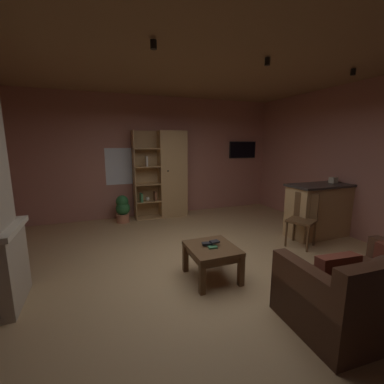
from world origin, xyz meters
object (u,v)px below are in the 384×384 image
coffee_table (212,253)px  wall_mounted_tv (243,150)px  kitchen_bar_counter (323,210)px  dining_chair (303,216)px  tissue_box (333,180)px  bookshelf_cabinet (169,175)px  table_book_1 (207,243)px  potted_floor_plant (123,208)px  table_book_0 (212,247)px  table_book_2 (215,242)px  leather_couch (366,294)px

coffee_table → wall_mounted_tv: size_ratio=0.85×
kitchen_bar_counter → dining_chair: 0.78m
tissue_box → bookshelf_cabinet: bearing=138.5°
table_book_1 → potted_floor_plant: (-0.78, 2.94, -0.16)m
wall_mounted_tv → dining_chair: bearing=-99.9°
kitchen_bar_counter → wall_mounted_tv: (-0.23, 2.61, 1.09)m
bookshelf_cabinet → kitchen_bar_counter: bearing=-44.8°
table_book_0 → wall_mounted_tv: (2.50, 3.38, 1.14)m
kitchen_bar_counter → table_book_2: kitchen_bar_counter is taller
coffee_table → bookshelf_cabinet: bearing=84.3°
table_book_1 → wall_mounted_tv: bearing=52.4°
kitchen_bar_counter → dining_chair: kitchen_bar_counter is taller
table_book_2 → wall_mounted_tv: wall_mounted_tv is taller
table_book_0 → table_book_2: bearing=41.6°
bookshelf_cabinet → table_book_2: bearing=-94.9°
table_book_1 → table_book_2: 0.10m
bookshelf_cabinet → tissue_box: (2.66, -2.35, 0.05)m
bookshelf_cabinet → coffee_table: 3.21m
leather_couch → kitchen_bar_counter: bearing=51.2°
leather_couch → bookshelf_cabinet: bearing=99.7°
bookshelf_cabinet → table_book_1: bearing=-96.7°
kitchen_bar_counter → potted_floor_plant: (-3.56, 2.26, -0.19)m
table_book_0 → wall_mounted_tv: bearing=53.5°
bookshelf_cabinet → wall_mounted_tv: bookshelf_cabinet is taller
dining_chair → wall_mounted_tv: wall_mounted_tv is taller
bookshelf_cabinet → wall_mounted_tv: bearing=5.5°
table_book_1 → bookshelf_cabinet: bearing=83.3°
leather_couch → coffee_table: size_ratio=2.28×
tissue_box → wall_mounted_tv: wall_mounted_tv is taller
coffee_table → table_book_2: 0.15m
leather_couch → potted_floor_plant: leather_couch is taller
table_book_1 → wall_mounted_tv: size_ratio=0.17×
dining_chair → kitchen_bar_counter: bearing=19.3°
tissue_box → table_book_2: size_ratio=1.04×
table_book_2 → leather_couch: bearing=-52.7°
tissue_box → potted_floor_plant: 4.46m
table_book_1 → coffee_table: bearing=-40.2°
tissue_box → table_book_0: size_ratio=1.04×
kitchen_bar_counter → table_book_1: (-2.77, -0.69, -0.03)m
table_book_2 → wall_mounted_tv: 4.27m
leather_couch → dining_chair: 2.03m
leather_couch → wall_mounted_tv: size_ratio=1.94×
dining_chair → table_book_0: bearing=-165.7°
table_book_1 → dining_chair: 2.08m
leather_couch → table_book_0: (-1.08, 1.29, 0.15)m
kitchen_bar_counter → coffee_table: bearing=-165.0°
tissue_box → leather_couch: 2.93m
bookshelf_cabinet → table_book_0: bearing=-95.8°
kitchen_bar_counter → leather_couch: size_ratio=0.95×
table_book_1 → kitchen_bar_counter: bearing=13.9°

